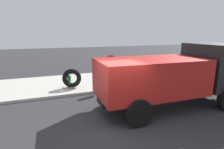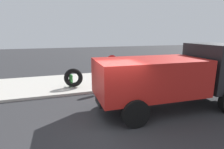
# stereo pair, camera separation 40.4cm
# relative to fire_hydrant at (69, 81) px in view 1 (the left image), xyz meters

# --- Properties ---
(ground_plane) EXTENTS (80.00, 80.00, 0.00)m
(ground_plane) POSITION_rel_fire_hydrant_xyz_m (0.97, -5.38, -0.58)
(ground_plane) COLOR #2D2D30
(sidewalk_curb) EXTENTS (36.00, 5.00, 0.15)m
(sidewalk_curb) POSITION_rel_fire_hydrant_xyz_m (0.97, 1.12, -0.50)
(sidewalk_curb) COLOR #BCB7AD
(sidewalk_curb) RESTS_ON ground
(fire_hydrant) EXTENTS (0.27, 0.61, 0.81)m
(fire_hydrant) POSITION_rel_fire_hydrant_xyz_m (0.00, 0.00, 0.00)
(fire_hydrant) COLOR #2D8438
(fire_hydrant) RESTS_ON sidewalk_curb
(loose_tire) EXTENTS (1.25, 0.68, 1.21)m
(loose_tire) POSITION_rel_fire_hydrant_xyz_m (0.15, -0.16, 0.18)
(loose_tire) COLOR black
(loose_tire) RESTS_ON sidewalk_curb
(stop_sign) EXTENTS (0.76, 0.08, 2.03)m
(stop_sign) POSITION_rel_fire_hydrant_xyz_m (2.49, -0.81, 0.97)
(stop_sign) COLOR gray
(stop_sign) RESTS_ON sidewalk_curb
(dump_truck_red) EXTENTS (7.07, 2.97, 3.00)m
(dump_truck_red) POSITION_rel_fire_hydrant_xyz_m (4.34, -4.56, 1.03)
(dump_truck_red) COLOR red
(dump_truck_red) RESTS_ON ground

